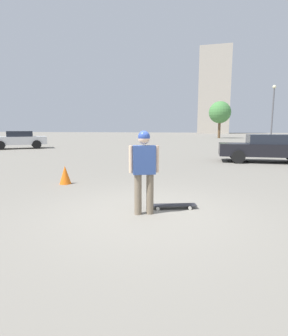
{
  "coord_description": "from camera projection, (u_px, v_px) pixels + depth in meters",
  "views": [
    {
      "loc": [
        -4.74,
        -1.3,
        1.64
      ],
      "look_at": [
        0.0,
        0.0,
        0.9
      ],
      "focal_mm": 28.0,
      "sensor_mm": 36.0,
      "label": 1
    }
  ],
  "objects": [
    {
      "name": "ground_plane",
      "position": [
        144.0,
        214.0,
        5.1
      ],
      "size": [
        220.0,
        220.0,
        0.0
      ],
      "primitive_type": "plane",
      "color": "gray"
    },
    {
      "name": "lamp_post",
      "position": [
        273.0,
        112.0,
        20.83
      ],
      "size": [
        0.28,
        0.28,
        5.04
      ],
      "color": "#59595E",
      "rests_on": "ground_plane"
    },
    {
      "name": "tree_distant",
      "position": [
        220.0,
        112.0,
        45.5
      ],
      "size": [
        3.77,
        3.77,
        6.36
      ],
      "color": "brown",
      "rests_on": "ground_plane"
    },
    {
      "name": "car_parked_far",
      "position": [
        19.0,
        139.0,
        21.75
      ],
      "size": [
        4.21,
        4.43,
        1.45
      ],
      "rotation": [
        0.0,
        0.0,
        2.29
      ],
      "color": "silver",
      "rests_on": "ground_plane"
    },
    {
      "name": "building_block_distant",
      "position": [
        214.0,
        92.0,
        91.72
      ],
      "size": [
        9.08,
        10.54,
        28.99
      ],
      "color": "#B2A899",
      "rests_on": "ground_plane"
    },
    {
      "name": "traffic_cone",
      "position": [
        65.0,
        175.0,
        7.83
      ],
      "size": [
        0.34,
        0.34,
        0.55
      ],
      "color": "orange",
      "rests_on": "ground_plane"
    },
    {
      "name": "person",
      "position": [
        144.0,
        166.0,
        4.96
      ],
      "size": [
        0.35,
        0.53,
        1.61
      ],
      "rotation": [
        0.0,
        0.0,
        -1.16
      ],
      "color": "#7A6B56",
      "rests_on": "ground_plane"
    },
    {
      "name": "skateboard",
      "position": [
        173.0,
        205.0,
        5.44
      ],
      "size": [
        0.52,
        0.98,
        0.08
      ],
      "rotation": [
        0.0,
        0.0,
        1.91
      ],
      "color": "#232328",
      "rests_on": "ground_plane"
    },
    {
      "name": "car_parked_near",
      "position": [
        267.0,
        148.0,
        12.89
      ],
      "size": [
        2.0,
        4.56,
        1.36
      ],
      "rotation": [
        0.0,
        0.0,
        1.6
      ],
      "color": "black",
      "rests_on": "ground_plane"
    }
  ]
}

